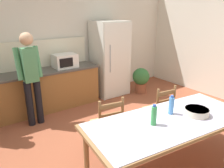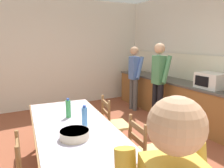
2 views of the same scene
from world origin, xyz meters
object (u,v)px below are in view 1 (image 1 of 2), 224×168
Objects in this scene: microwave at (65,61)px; person_at_counter at (31,75)px; dining_table at (170,124)px; chair_side_far_right at (160,110)px; refrigerator at (110,59)px; serving_bowl at (197,111)px; chair_side_far_left at (108,124)px; potted_plant at (141,79)px; bottle_near_centre at (154,115)px; bottle_off_centre at (171,105)px.

person_at_counter is (-0.90, -0.52, -0.05)m from microwave.
dining_table is at bearing -154.76° from person_at_counter.
microwave is 2.35m from chair_side_far_right.
dining_table is (-1.01, -2.82, -0.24)m from refrigerator.
serving_bowl is at bearing -16.56° from dining_table.
serving_bowl is at bearing 141.31° from chair_side_far_left.
refrigerator is at bearing -76.66° from person_at_counter.
refrigerator is at bearing -115.31° from chair_side_far_left.
chair_side_far_right is at bearing -101.18° from refrigerator.
person_at_counter is at bearing -178.55° from potted_plant.
microwave is 1.85× the size of bottle_near_centre.
chair_side_far_right is at bearing 50.15° from dining_table.
bottle_off_centre is 0.15× the size of person_at_counter.
person_at_counter is at bearing -36.88° from chair_side_far_right.
person_at_counter is 2.86m from potted_plant.
bottle_near_centre reaches higher than dining_table.
bottle_near_centre is (-1.29, -2.79, -0.05)m from refrigerator.
person_at_counter reaches higher than serving_bowl.
person_at_counter is at bearing 115.24° from dining_table.
bottle_off_centre is at bearing -108.03° from refrigerator.
bottle_off_centre is 2.82m from potted_plant.
chair_side_far_right reaches higher than dining_table.
chair_side_far_left is at bearing -143.51° from potted_plant.
chair_side_far_left is 1.73m from person_at_counter.
refrigerator is at bearing 148.06° from potted_plant.
dining_table is at bearing 56.97° from chair_side_far_right.
dining_table is at bearing -125.35° from potted_plant.
serving_bowl is (0.39, -0.12, 0.12)m from dining_table.
microwave reaches higher than bottle_near_centre.
bottle_off_centre is 0.35m from serving_bowl.
serving_bowl is 0.48× the size of potted_plant.
bottle_off_centre is at bearing 139.68° from serving_bowl.
person_at_counter is (-0.81, 2.29, 0.10)m from bottle_near_centre.
refrigerator is 3.01m from serving_bowl.
refrigerator is 1.21m from microwave.
serving_bowl is at bearing -12.33° from bottle_near_centre.
dining_table is 0.96m from chair_side_far_left.
microwave is 3.02m from serving_bowl.
chair_side_far_left reaches higher than dining_table.
person_at_counter reaches higher than potted_plant.
bottle_near_centre is 0.84× the size of serving_bowl.
chair_side_far_right is (0.59, 0.71, -0.24)m from dining_table.
microwave reaches higher than serving_bowl.
bottle_off_centre is (0.41, 0.08, 0.00)m from bottle_near_centre.
bottle_off_centre is 0.88m from chair_side_far_right.
bottle_off_centre reaches higher than potted_plant.
potted_plant is (0.69, -0.43, -0.54)m from refrigerator.
chair_side_far_left reaches higher than potted_plant.
dining_table is at bearing -139.81° from bottle_off_centre.
refrigerator is 2.78× the size of potted_plant.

